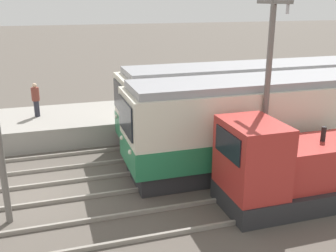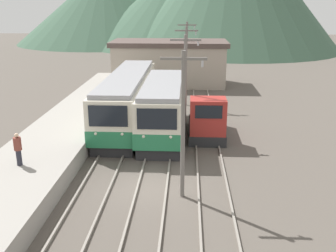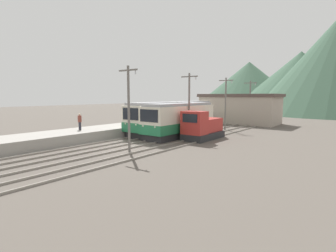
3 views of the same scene
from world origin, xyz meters
name	(u,v)px [view 1 (image 1 of 3)]	position (x,y,z in m)	size (l,w,h in m)	color
ground_plane	(36,194)	(0.00, 0.00, 0.00)	(200.00, 200.00, 0.00)	#564F47
platform_left	(36,128)	(-6.25, 0.00, 0.52)	(4.50, 54.00, 1.05)	gray
track_left	(36,164)	(-2.60, 0.00, 0.07)	(1.54, 60.00, 0.14)	gray
track_center	(36,194)	(0.20, 0.00, 0.07)	(1.54, 60.00, 0.14)	gray
track_right	(34,242)	(3.20, 0.00, 0.07)	(1.54, 60.00, 0.14)	gray
commuter_train_left	(271,105)	(-2.60, 10.96, 1.75)	(2.84, 14.86, 3.77)	#28282B
commuter_train_center	(253,128)	(0.20, 8.43, 1.72)	(2.84, 10.38, 3.71)	#28282B
shunting_locomotive	(290,170)	(3.20, 8.19, 1.21)	(2.40, 5.28, 3.00)	#28282B
catenary_mast_mid	(267,86)	(1.71, 8.00, 3.75)	(2.00, 0.20, 6.86)	slate
person_on_platform	(36,98)	(-6.42, 0.13, 1.96)	(0.38, 0.38, 1.68)	#282833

